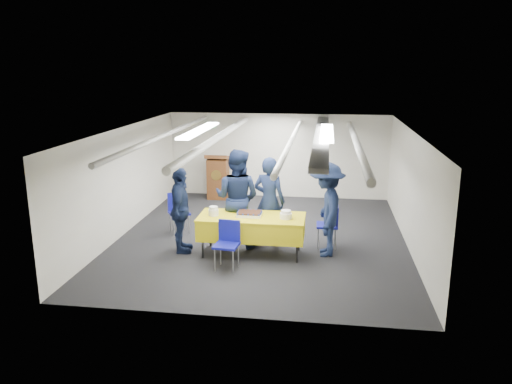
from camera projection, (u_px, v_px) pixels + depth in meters
ground at (262, 237)px, 10.65m from camera, size 7.00×7.00×0.00m
room_shell at (269, 151)px, 10.58m from camera, size 6.00×7.00×2.30m
serving_table at (252, 227)px, 9.57m from camera, size 2.03×0.89×0.77m
sheet_cake at (250, 214)px, 9.55m from camera, size 0.48×0.37×0.09m
plate_stack_left at (213, 211)px, 9.55m from camera, size 0.19×0.19×0.18m
plate_stack_right at (286, 215)px, 9.37m from camera, size 0.23×0.23×0.16m
podium at (218, 177)px, 13.63m from camera, size 0.62×0.53×1.25m
chair_near at (228, 239)px, 8.96m from camera, size 0.46×0.46×0.87m
chair_right at (331, 222)px, 9.98m from camera, size 0.43×0.43×0.87m
chair_left at (178, 208)px, 10.90m from camera, size 0.58×0.58×0.87m
sailor_a at (269, 201)px, 10.08m from camera, size 0.75×0.60×1.81m
sailor_b at (237, 198)px, 10.01m from camera, size 1.11×0.96×1.97m
sailor_c at (180, 210)px, 9.64m from camera, size 0.56×1.04×1.69m
sailor_d at (326, 209)px, 9.48m from camera, size 0.74×1.21×1.81m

